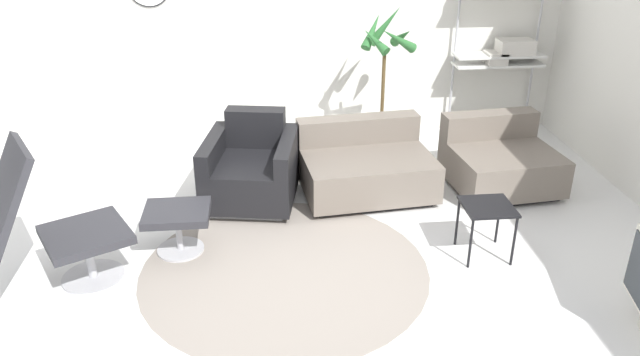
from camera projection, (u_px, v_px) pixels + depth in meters
ground_plane at (291, 269)px, 4.61m from camera, size 12.00×12.00×0.00m
wall_back at (273, 7)px, 6.50m from camera, size 12.00×0.09×2.80m
round_rug at (285, 270)px, 4.59m from camera, size 2.12×2.12×0.01m
lounge_chair at (24, 207)px, 4.04m from camera, size 1.13×0.93×1.20m
ottoman at (177, 220)px, 4.72m from camera, size 0.49×0.42×0.36m
armchair_red at (252, 171)px, 5.49m from camera, size 0.90×0.96×0.76m
couch_low at (365, 168)px, 5.65m from camera, size 1.23×0.97×0.63m
couch_second at (500, 163)px, 5.76m from camera, size 1.00×0.95×0.63m
side_table at (487, 212)px, 4.63m from camera, size 0.37×0.37×0.42m
potted_plant at (383, 99)px, 6.35m from camera, size 0.56×0.57×1.51m
shelf_unit at (499, 30)px, 6.61m from camera, size 0.97×0.28×1.93m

